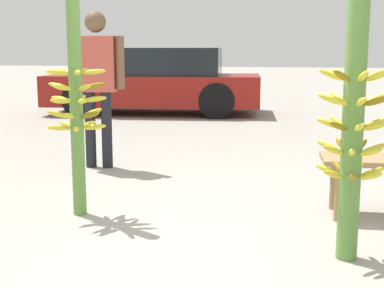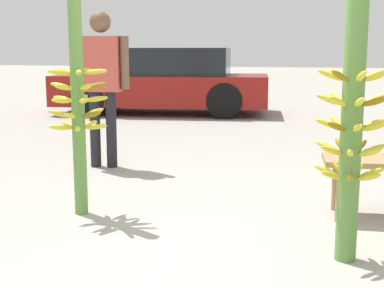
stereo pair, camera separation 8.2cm
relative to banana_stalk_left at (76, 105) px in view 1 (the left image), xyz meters
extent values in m
plane|color=#9E998E|center=(1.02, -0.52, -0.84)|extent=(80.00, 80.00, 0.00)
cylinder|color=#5B8C3D|center=(0.00, 0.00, -0.02)|extent=(0.10, 0.10, 1.65)
ellipsoid|color=gold|center=(-0.09, -0.11, 0.25)|extent=(0.15, 0.17, 0.06)
ellipsoid|color=gold|center=(0.07, -0.11, 0.25)|extent=(0.13, 0.18, 0.06)
ellipsoid|color=gold|center=(0.13, 0.03, 0.25)|extent=(0.19, 0.08, 0.06)
ellipsoid|color=olive|center=(0.01, 0.14, 0.25)|extent=(0.05, 0.19, 0.06)
ellipsoid|color=gold|center=(-0.13, 0.05, 0.25)|extent=(0.19, 0.10, 0.06)
ellipsoid|color=gold|center=(-0.04, 0.13, 0.14)|extent=(0.09, 0.19, 0.07)
ellipsoid|color=gold|center=(-0.13, 0.00, 0.14)|extent=(0.19, 0.04, 0.07)
ellipsoid|color=gold|center=(-0.04, -0.13, 0.14)|extent=(0.10, 0.19, 0.07)
ellipsoid|color=gold|center=(0.11, -0.08, 0.14)|extent=(0.17, 0.14, 0.07)
ellipsoid|color=olive|center=(0.11, 0.08, 0.14)|extent=(0.17, 0.14, 0.07)
ellipsoid|color=gold|center=(-0.02, 0.13, 0.04)|extent=(0.06, 0.19, 0.06)
ellipsoid|color=gold|center=(-0.13, 0.02, 0.04)|extent=(0.19, 0.07, 0.06)
ellipsoid|color=gold|center=(-0.06, -0.12, 0.04)|extent=(0.12, 0.18, 0.06)
ellipsoid|color=gold|center=(0.09, -0.10, 0.04)|extent=(0.16, 0.16, 0.06)
ellipsoid|color=gold|center=(0.12, 0.06, 0.04)|extent=(0.18, 0.12, 0.06)
ellipsoid|color=olive|center=(0.13, -0.04, -0.07)|extent=(0.19, 0.09, 0.08)
ellipsoid|color=gold|center=(0.08, 0.11, -0.07)|extent=(0.14, 0.17, 0.08)
ellipsoid|color=gold|center=(-0.08, 0.11, -0.07)|extent=(0.14, 0.17, 0.08)
ellipsoid|color=gold|center=(-0.13, -0.04, -0.07)|extent=(0.19, 0.10, 0.08)
ellipsoid|color=gold|center=(0.00, -0.13, -0.07)|extent=(0.04, 0.19, 0.08)
ellipsoid|color=gold|center=(0.03, 0.13, -0.16)|extent=(0.08, 0.19, 0.06)
ellipsoid|color=gold|center=(-0.12, 0.07, -0.16)|extent=(0.18, 0.13, 0.06)
ellipsoid|color=gold|center=(-0.10, -0.09, -0.16)|extent=(0.16, 0.15, 0.06)
ellipsoid|color=gold|center=(0.05, -0.12, -0.16)|extent=(0.11, 0.18, 0.06)
ellipsoid|color=gold|center=(0.13, 0.01, -0.16)|extent=(0.19, 0.06, 0.06)
cylinder|color=#5B8C3D|center=(1.95, -0.45, -0.05)|extent=(0.12, 0.12, 1.57)
ellipsoid|color=gold|center=(1.82, -0.45, 0.26)|extent=(0.16, 0.04, 0.09)
ellipsoid|color=olive|center=(1.87, -0.56, 0.26)|extent=(0.12, 0.15, 0.09)
ellipsoid|color=gold|center=(1.98, -0.58, 0.26)|extent=(0.07, 0.16, 0.09)
ellipsoid|color=gold|center=(2.07, -0.50, 0.26)|extent=(0.16, 0.10, 0.09)
ellipsoid|color=gold|center=(2.07, -0.39, 0.26)|extent=(0.16, 0.10, 0.09)
ellipsoid|color=gold|center=(1.98, -0.32, 0.26)|extent=(0.07, 0.16, 0.09)
ellipsoid|color=gold|center=(1.86, -0.35, 0.26)|extent=(0.13, 0.14, 0.09)
ellipsoid|color=gold|center=(1.98, -0.32, 0.12)|extent=(0.07, 0.16, 0.09)
ellipsoid|color=gold|center=(1.87, -0.35, 0.12)|extent=(0.13, 0.15, 0.09)
ellipsoid|color=gold|center=(1.82, -0.45, 0.12)|extent=(0.16, 0.04, 0.09)
ellipsoid|color=gold|center=(1.87, -0.55, 0.12)|extent=(0.13, 0.15, 0.09)
ellipsoid|color=gold|center=(1.98, -0.58, 0.12)|extent=(0.07, 0.16, 0.09)
ellipsoid|color=olive|center=(2.07, -0.51, 0.12)|extent=(0.16, 0.10, 0.09)
ellipsoid|color=gold|center=(2.07, -0.39, 0.12)|extent=(0.16, 0.10, 0.09)
ellipsoid|color=gold|center=(1.82, -0.45, -0.02)|extent=(0.16, 0.04, 0.08)
ellipsoid|color=olive|center=(1.86, -0.55, -0.02)|extent=(0.13, 0.15, 0.08)
ellipsoid|color=gold|center=(1.98, -0.58, -0.02)|extent=(0.07, 0.16, 0.08)
ellipsoid|color=gold|center=(2.07, -0.51, -0.02)|extent=(0.16, 0.10, 0.08)
ellipsoid|color=gold|center=(2.07, -0.40, -0.02)|extent=(0.16, 0.10, 0.08)
ellipsoid|color=gold|center=(1.98, -0.32, -0.02)|extent=(0.07, 0.16, 0.08)
ellipsoid|color=gold|center=(1.87, -0.35, -0.02)|extent=(0.13, 0.15, 0.08)
ellipsoid|color=gold|center=(2.05, -0.54, -0.16)|extent=(0.14, 0.13, 0.09)
ellipsoid|color=gold|center=(2.08, -0.43, -0.16)|extent=(0.16, 0.07, 0.09)
ellipsoid|color=olive|center=(2.01, -0.33, -0.16)|extent=(0.11, 0.16, 0.09)
ellipsoid|color=olive|center=(1.90, -0.33, -0.16)|extent=(0.10, 0.16, 0.09)
ellipsoid|color=gold|center=(1.82, -0.42, -0.16)|extent=(0.16, 0.08, 0.09)
ellipsoid|color=gold|center=(1.84, -0.53, -0.16)|extent=(0.15, 0.12, 0.09)
ellipsoid|color=gold|center=(1.94, -0.58, -0.16)|extent=(0.04, 0.16, 0.09)
ellipsoid|color=gold|center=(2.08, -0.42, -0.31)|extent=(0.16, 0.08, 0.09)
ellipsoid|color=gold|center=(2.00, -0.33, -0.31)|extent=(0.10, 0.16, 0.09)
ellipsoid|color=olive|center=(1.89, -0.33, -0.31)|extent=(0.11, 0.16, 0.09)
ellipsoid|color=gold|center=(1.82, -0.43, -0.31)|extent=(0.16, 0.07, 0.09)
ellipsoid|color=gold|center=(1.85, -0.54, -0.31)|extent=(0.14, 0.13, 0.09)
ellipsoid|color=olive|center=(1.95, -0.58, -0.31)|extent=(0.04, 0.16, 0.09)
ellipsoid|color=gold|center=(2.05, -0.53, -0.31)|extent=(0.15, 0.12, 0.09)
cylinder|color=black|center=(-0.61, 1.60, -0.43)|extent=(0.13, 0.13, 0.81)
cylinder|color=black|center=(-0.44, 1.62, -0.43)|extent=(0.13, 0.13, 0.81)
cube|color=#BF4C3F|center=(-0.53, 1.61, 0.26)|extent=(0.42, 0.23, 0.58)
cylinder|color=brown|center=(-0.77, 1.58, 0.28)|extent=(0.11, 0.11, 0.55)
cylinder|color=brown|center=(-0.28, 1.65, 0.28)|extent=(0.11, 0.11, 0.55)
sphere|color=brown|center=(-0.53, 1.61, 0.70)|extent=(0.22, 0.22, 0.22)
cylinder|color=#99754C|center=(1.89, 0.59, -0.63)|extent=(0.06, 0.06, 0.41)
cylinder|color=#99754C|center=(1.92, 0.29, -0.63)|extent=(0.06, 0.06, 0.41)
cube|color=maroon|center=(-1.47, 6.66, -0.36)|extent=(4.38, 2.30, 0.59)
cube|color=black|center=(-1.31, 6.69, 0.20)|extent=(2.50, 1.91, 0.53)
cylinder|color=black|center=(-2.66, 5.70, -0.51)|extent=(0.69, 0.29, 0.66)
cylinder|color=black|center=(-2.87, 7.28, -0.51)|extent=(0.69, 0.29, 0.66)
cylinder|color=black|center=(-0.08, 6.05, -0.51)|extent=(0.69, 0.29, 0.66)
cylinder|color=black|center=(-0.29, 7.63, -0.51)|extent=(0.69, 0.29, 0.66)
camera|label=1|loc=(1.75, -3.65, 0.39)|focal=50.00mm
camera|label=2|loc=(1.83, -3.63, 0.39)|focal=50.00mm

